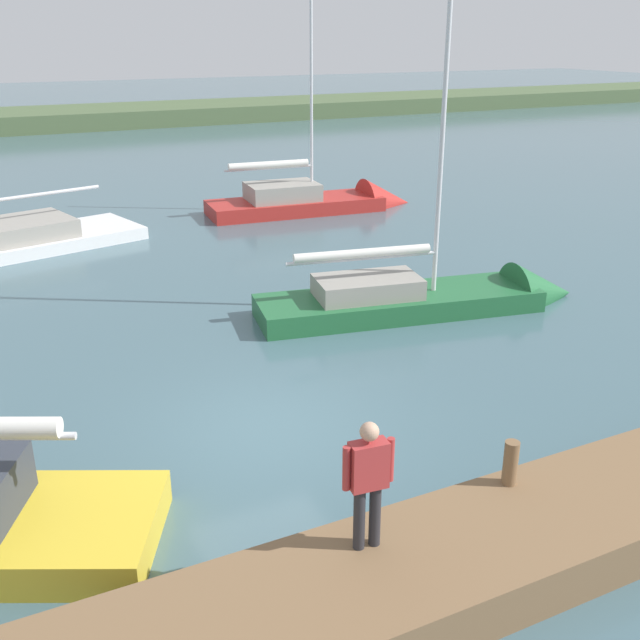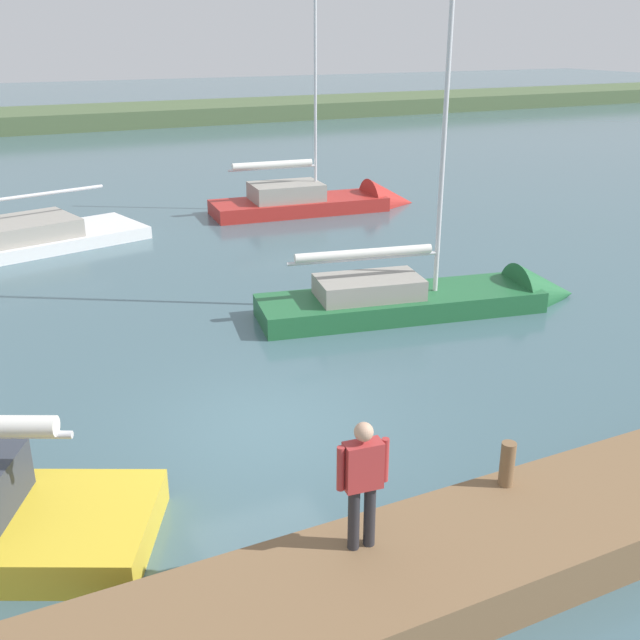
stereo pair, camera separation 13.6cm
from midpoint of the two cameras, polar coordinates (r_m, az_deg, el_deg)
ground_plane at (r=12.84m, az=-3.79°, el=-8.26°), size 200.00×200.00×0.00m
far_shoreline at (r=57.18m, az=-22.10°, el=13.47°), size 180.00×8.00×2.40m
dock_pier at (r=9.32m, az=7.40°, el=-19.02°), size 19.15×1.94×0.64m
mooring_post_near at (r=10.36m, az=14.59°, el=-10.68°), size 0.20×0.20×0.64m
sailboat_far_left at (r=18.30m, az=9.65°, el=1.39°), size 8.30×3.28×10.34m
sailboat_mid_channel at (r=28.46m, az=0.85°, el=8.74°), size 8.14×2.86×8.82m
person_on_dock at (r=8.64m, az=3.76°, el=-12.01°), size 0.63×0.27×1.65m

